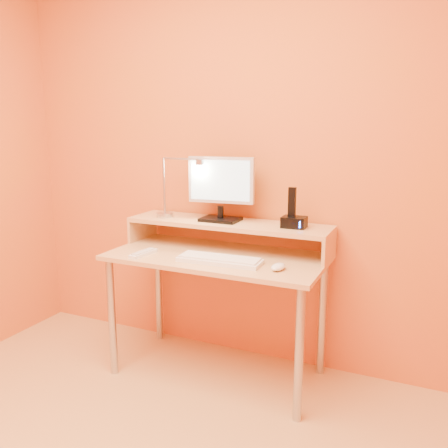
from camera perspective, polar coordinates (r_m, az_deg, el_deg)
The scene contains 25 objects.
wall_back at distance 2.80m, azimuth 1.90°, elevation 8.38°, with size 3.00×0.04×2.50m, color #CB592D.
desk_leg_fl at distance 2.80m, azimuth -13.54°, elevation -11.02°, with size 0.04×0.04×0.69m, color #A8A8B2.
desk_leg_fr at distance 2.35m, azimuth 9.16°, elevation -15.56°, with size 0.04×0.04×0.69m, color #A8A8B2.
desk_leg_bl at distance 3.18m, azimuth -8.00°, elevation -7.97°, with size 0.04×0.04×0.69m, color #A8A8B2.
desk_leg_br at distance 2.79m, azimuth 11.92°, elevation -11.06°, with size 0.04×0.04×0.69m, color #A8A8B2.
desk_lower at distance 2.61m, azimuth -0.87°, elevation -4.02°, with size 1.20×0.60×0.03m, color tan.
shelf_riser_left at distance 3.00m, azimuth -9.92°, elevation -0.49°, with size 0.02×0.30×0.14m, color tan.
shelf_riser_right at distance 2.55m, azimuth 12.75°, elevation -2.85°, with size 0.02×0.30×0.14m, color tan.
desk_shelf at distance 2.70m, azimuth 0.47°, elevation 0.05°, with size 1.20×0.30×0.03m, color tan.
monitor_foot at distance 2.71m, azimuth -0.43°, elevation 0.57°, with size 0.22×0.16×0.02m, color black.
monitor_neck at distance 2.71m, azimuth -0.43°, elevation 1.49°, with size 0.04×0.04×0.07m, color black.
monitor_panel at distance 2.69m, azimuth -0.35°, elevation 5.40°, with size 0.39×0.04×0.26m, color #BCBCC2.
monitor_back at distance 2.71m, azimuth -0.14°, elevation 5.45°, with size 0.35×0.01×0.22m, color black.
monitor_screen at distance 2.67m, azimuth -0.51°, elevation 5.36°, with size 0.35×0.00×0.23m, color #B5E6FB.
lamp_base at distance 2.85m, azimuth -7.25°, elevation 1.11°, with size 0.10×0.10×0.03m, color #A8A8B2.
lamp_post at distance 2.83m, azimuth -7.34°, elevation 4.65°, with size 0.01×0.01×0.33m, color #A8A8B2.
lamp_arm at distance 2.75m, azimuth -5.28°, elevation 7.95°, with size 0.01×0.01×0.24m, color #A8A8B2.
lamp_head at distance 2.69m, azimuth -3.03°, elevation 7.58°, with size 0.04×0.04×0.03m, color #A8A8B2.
lamp_bulb at distance 2.70m, azimuth -3.02°, elevation 7.24°, with size 0.03×0.03×0.00m, color #FFEAC6.
phone_dock at distance 2.56m, azimuth 8.57°, elevation 0.23°, with size 0.13×0.10×0.06m, color black.
phone_handset at distance 2.55m, azimuth 8.32°, elevation 2.68°, with size 0.04×0.03×0.16m, color black.
phone_led at distance 2.50m, azimuth 9.24°, elevation -0.08°, with size 0.01×0.00×0.04m, color #3581FF.
keyboard at distance 2.45m, azimuth -0.54°, elevation -4.49°, with size 0.45×0.14×0.02m, color white.
mouse at distance 2.34m, azimuth 6.64°, elevation -5.23°, with size 0.06×0.10×0.04m, color white.
remote_control at distance 2.63m, azimuth -9.84°, elevation -3.58°, with size 0.05×0.19×0.02m, color white.
Camera 1 is at (1.06, -1.09, 1.43)m, focal length 37.39 mm.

